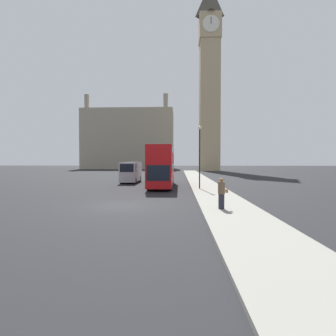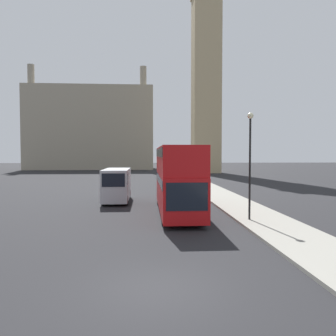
{
  "view_description": "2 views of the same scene",
  "coord_description": "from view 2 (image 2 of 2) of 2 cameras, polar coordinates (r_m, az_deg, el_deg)",
  "views": [
    {
      "loc": [
        3.73,
        -17.05,
        2.92
      ],
      "look_at": [
        2.4,
        14.12,
        2.09
      ],
      "focal_mm": 28.0,
      "sensor_mm": 36.0,
      "label": 1
    },
    {
      "loc": [
        -0.29,
        -9.58,
        3.99
      ],
      "look_at": [
        1.56,
        18.81,
        2.82
      ],
      "focal_mm": 35.0,
      "sensor_mm": 36.0,
      "label": 2
    }
  ],
  "objects": [
    {
      "name": "street_lamp",
      "position": [
        19.85,
        14.1,
        2.97
      ],
      "size": [
        0.36,
        0.36,
        6.3
      ],
      "color": "black",
      "rests_on": "sidewalk_strip"
    },
    {
      "name": "white_van",
      "position": [
        27.93,
        -8.91,
        -2.83
      ],
      "size": [
        2.08,
        5.86,
        2.77
      ],
      "color": "#B2B7BC",
      "rests_on": "ground_plane"
    },
    {
      "name": "red_double_decker_bus",
      "position": [
        22.27,
        1.62,
        -1.47
      ],
      "size": [
        2.52,
        10.84,
        4.5
      ],
      "color": "#B71114",
      "rests_on": "ground_plane"
    },
    {
      "name": "clock_tower",
      "position": [
        77.08,
        6.67,
        20.93
      ],
      "size": [
        6.31,
        6.48,
        55.7
      ],
      "color": "tan",
      "rests_on": "ground_plane"
    },
    {
      "name": "building_block_distant",
      "position": [
        93.71,
        -13.09,
        6.62
      ],
      "size": [
        33.57,
        14.07,
        26.91
      ],
      "color": "#9E937F",
      "rests_on": "ground_plane"
    },
    {
      "name": "ground_plane",
      "position": [
        10.38,
        -1.97,
        -20.26
      ],
      "size": [
        300.0,
        300.0,
        0.0
      ],
      "primitive_type": "plane",
      "color": "black"
    }
  ]
}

